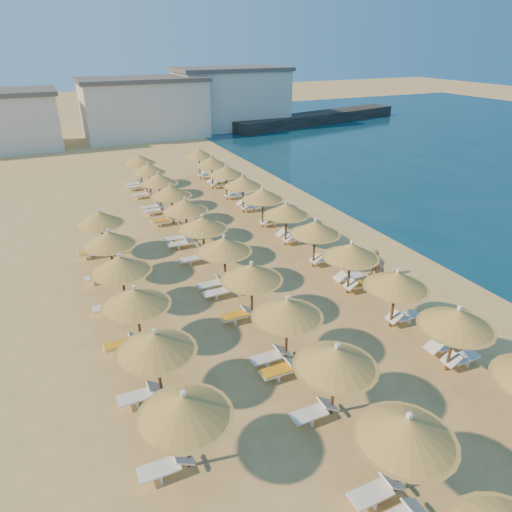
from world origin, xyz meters
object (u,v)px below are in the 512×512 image
beachgoer_b (375,264)px  jetty (318,118)px  parasol_row_west (213,234)px  parasol_row_east (300,219)px  beachgoer_a (379,277)px

beachgoer_b → jetty: bearing=136.9°
jetty → parasol_row_west: size_ratio=0.77×
parasol_row_east → beachgoer_a: parasol_row_east is taller
jetty → beachgoer_a: bearing=-131.0°
beachgoer_b → beachgoer_a: (-0.83, -1.36, 0.09)m
parasol_row_east → jetty: bearing=56.6°
jetty → parasol_row_east: (-26.21, -39.70, 1.57)m
jetty → beachgoer_b: size_ratio=19.36×
parasol_row_west → beachgoer_b: (7.62, -4.07, -1.55)m
parasol_row_west → beachgoer_b: bearing=-28.1°
parasol_row_east → beachgoer_b: size_ratio=25.04×
jetty → beachgoer_b: (-23.90, -43.77, 0.02)m
parasol_row_west → jetty: bearing=51.6°
jetty → parasol_row_west: (-31.51, -39.70, 1.57)m
parasol_row_east → parasol_row_west: 5.31m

